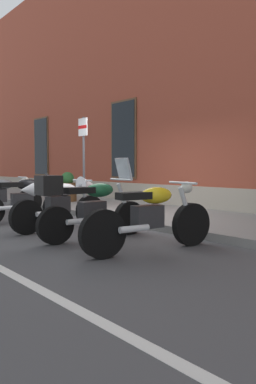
% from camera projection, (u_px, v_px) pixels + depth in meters
% --- Properties ---
extents(ground_plane, '(140.00, 140.00, 0.00)m').
position_uv_depth(ground_plane, '(109.00, 222.00, 7.89)').
color(ground_plane, '#424244').
extents(sidewalk, '(33.70, 2.83, 0.14)m').
position_uv_depth(sidewalk, '(154.00, 214.00, 8.82)').
color(sidewalk, slate).
rests_on(sidewalk, ground_plane).
extents(brick_pub_facade, '(27.70, 5.18, 8.80)m').
position_uv_depth(brick_pub_facade, '(245.00, 64.00, 11.12)').
color(brick_pub_facade, brown).
rests_on(brick_pub_facade, ground_plane).
extents(motorcycle_grey_naked, '(0.62, 2.16, 0.97)m').
position_uv_depth(motorcycle_grey_naked, '(0.00, 196.00, 8.94)').
color(motorcycle_grey_naked, black).
rests_on(motorcycle_grey_naked, ground_plane).
extents(motorcycle_black_sport, '(0.63, 2.08, 1.08)m').
position_uv_depth(motorcycle_black_sport, '(28.00, 196.00, 7.87)').
color(motorcycle_black_sport, black).
rests_on(motorcycle_black_sport, ground_plane).
extents(motorcycle_white_sport, '(0.62, 2.06, 1.02)m').
position_uv_depth(motorcycle_white_sport, '(64.00, 201.00, 6.98)').
color(motorcycle_white_sport, black).
rests_on(motorcycle_white_sport, ground_plane).
extents(motorcycle_green_touring, '(0.63, 2.04, 1.37)m').
position_uv_depth(motorcycle_green_touring, '(89.00, 206.00, 5.96)').
color(motorcycle_green_touring, black).
rests_on(motorcycle_green_touring, ground_plane).
extents(motorcycle_yellow_naked, '(0.67, 2.18, 1.00)m').
position_uv_depth(motorcycle_yellow_naked, '(152.00, 217.00, 5.15)').
color(motorcycle_yellow_naked, black).
rests_on(motorcycle_yellow_naked, ground_plane).
extents(parking_sign, '(0.36, 0.07, 2.33)m').
position_uv_depth(parking_sign, '(83.00, 150.00, 9.11)').
color(parking_sign, '#4C4C51').
rests_on(parking_sign, sidewalk).
extents(barrel_planter, '(0.58, 0.58, 0.92)m').
position_uv_depth(barrel_planter, '(68.00, 189.00, 11.27)').
color(barrel_planter, brown).
rests_on(barrel_planter, sidewalk).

